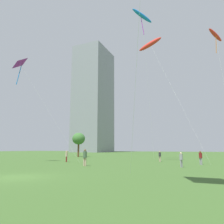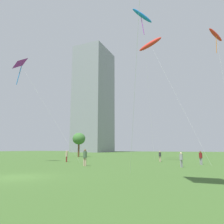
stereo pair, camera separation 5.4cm
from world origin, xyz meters
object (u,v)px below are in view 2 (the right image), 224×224
Objects in this scene: person_standing_1 at (201,157)px; person_standing_2 at (85,156)px; person_standing_4 at (160,155)px; kite_flying_3 at (216,35)px; distant_highrise_0 at (94,100)px; person_standing_3 at (67,155)px; person_standing_0 at (181,159)px; kite_flying_2 at (150,44)px; kite_flying_0 at (20,65)px; kite_flying_5 at (142,16)px; park_tree_0 at (79,139)px.

person_standing_1 is 13.98m from person_standing_2.
person_standing_4 is 26.87m from kite_flying_3.
distant_highrise_0 is (-51.46, 85.90, 29.88)m from person_standing_2.
person_standing_2 is 8.17m from person_standing_3.
person_standing_0 is 0.98× the size of person_standing_4.
distant_highrise_0 reaches higher than kite_flying_3.
person_standing_4 is 0.03× the size of distant_highrise_0.
kite_flying_0 is at bearing -148.98° from kite_flying_2.
kite_flying_3 is at bearing 36.66° from kite_flying_5.
person_standing_3 is at bearing -156.15° from kite_flying_2.
person_standing_0 is 16.61m from person_standing_3.
kite_flying_2 is (-6.44, 2.33, 17.30)m from person_standing_1.
kite_flying_2 is 16.74m from kite_flying_3.
kite_flying_3 is at bearing 40.58° from kite_flying_0.
kite_flying_3 is 4.35× the size of park_tree_0.
kite_flying_3 is at bearing 44.95° from person_standing_2.
park_tree_0 reaches higher than person_standing_1.
kite_flying_5 is 4.77× the size of park_tree_0.
person_standing_4 is at bearing -32.74° from kite_flying_5.
park_tree_0 is (-21.99, 9.93, 3.35)m from person_standing_4.
person_standing_0 is 9.86m from person_standing_4.
person_standing_2 is at bearing 49.36° from person_standing_1.
kite_flying_2 is (-0.40, -1.90, 17.35)m from person_standing_4.
person_standing_4 reaches higher than person_standing_0.
person_standing_0 is at bearing -55.00° from kite_flying_2.
distant_highrise_0 reaches higher than kite_flying_0.
distant_highrise_0 is at bearing 126.98° from kite_flying_5.
person_standing_0 is 0.08× the size of kite_flying_2.
kite_flying_2 is at bearing -4.36° from person_standing_1.
kite_flying_2 reaches higher than person_standing_2.
person_standing_1 is at bearing -34.35° from kite_flying_5.
person_standing_3 is (-6.50, 4.95, -0.14)m from person_standing_2.
person_standing_1 is 18.34m from person_standing_3.
kite_flying_0 reaches higher than person_standing_3.
park_tree_0 is 77.67m from distant_highrise_0.
kite_flying_3 is at bearing 52.58° from kite_flying_2.
park_tree_0 is (-9.91, 17.00, 3.32)m from person_standing_3.
person_standing_4 is 24.92m from kite_flying_0.
person_standing_3 is 0.06× the size of kite_flying_5.
person_standing_4 is (-6.03, 4.23, -0.05)m from person_standing_1.
distant_highrise_0 is at bearing -35.54° from person_standing_1.
kite_flying_0 is 23.44m from kite_flying_5.
person_standing_1 is at bearing 21.89° from person_standing_2.
distant_highrise_0 is (-44.96, 80.96, 30.02)m from person_standing_3.
person_standing_4 is (12.08, 7.07, -0.02)m from person_standing_3.
distant_highrise_0 reaches higher than person_standing_2.
kite_flying_0 is (-23.37, -7.85, 13.15)m from person_standing_1.
person_standing_1 is 1.03× the size of person_standing_3.
person_standing_1 is (1.60, 4.58, 0.07)m from person_standing_0.
kite_flying_5 reaches higher than person_standing_2.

